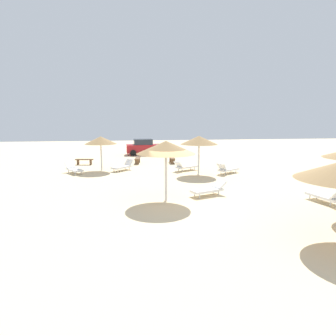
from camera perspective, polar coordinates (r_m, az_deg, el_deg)
ground_plane at (r=13.82m, az=1.72°, el=-6.99°), size 80.00×80.00×0.00m
parasol_1 at (r=22.81m, az=-12.97°, el=5.27°), size 2.42×2.42×2.61m
parasol_2 at (r=20.72m, az=6.06°, el=5.39°), size 2.62×2.62×2.74m
parasol_4 at (r=13.88m, az=-0.40°, el=4.02°), size 2.83×2.83×2.91m
lounger_1 at (r=22.39m, az=-17.86°, el=-0.17°), size 1.55×1.94×0.72m
lounger_2 at (r=21.65m, az=11.49°, el=-0.19°), size 1.89×1.54×0.81m
lounger_4 at (r=15.37m, az=7.98°, el=-4.14°), size 2.00×1.27×0.71m
lounger_5 at (r=15.76m, az=28.41°, el=-4.86°), size 1.00×1.96×0.77m
lounger_6 at (r=22.73m, az=-8.76°, el=0.35°), size 1.75×1.78×0.79m
lounger_7 at (r=22.41m, az=3.35°, el=0.30°), size 1.96×1.43×0.76m
bench_0 at (r=26.17m, az=0.81°, el=1.72°), size 0.45×1.51×0.49m
bench_1 at (r=26.29m, az=-15.98°, el=1.39°), size 1.54×0.60×0.49m
bench_2 at (r=26.08m, az=-5.97°, el=1.64°), size 0.58×1.54×0.49m
parked_car at (r=32.37m, az=-4.61°, el=4.07°), size 4.06×2.10×1.72m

